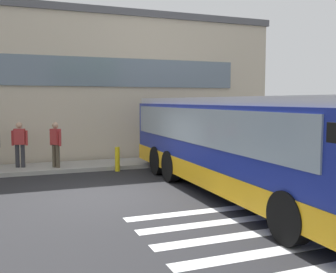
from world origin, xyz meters
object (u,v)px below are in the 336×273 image
Objects in this scene: bus_main_foreground at (241,147)px; passenger_by_doorway at (20,142)px; passenger_at_curb_edge at (56,142)px; safety_bollard_yellow at (117,159)px.

bus_main_foreground is 8.32m from passenger_by_doorway.
bus_main_foreground is 7.13m from passenger_at_curb_edge.
safety_bollard_yellow is at bearing -20.70° from passenger_by_doorway.
passenger_at_curb_edge reaches higher than safety_bollard_yellow.
bus_main_foreground is 6.92× the size of passenger_at_curb_edge.
passenger_at_curb_edge is at bearing 128.28° from bus_main_foreground.
safety_bollard_yellow is (3.36, -1.27, -0.63)m from passenger_by_doorway.
safety_bollard_yellow is at bearing 115.27° from bus_main_foreground.
passenger_by_doorway and passenger_at_curb_edge have the same top height.
bus_main_foreground is at bearing -64.73° from safety_bollard_yellow.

